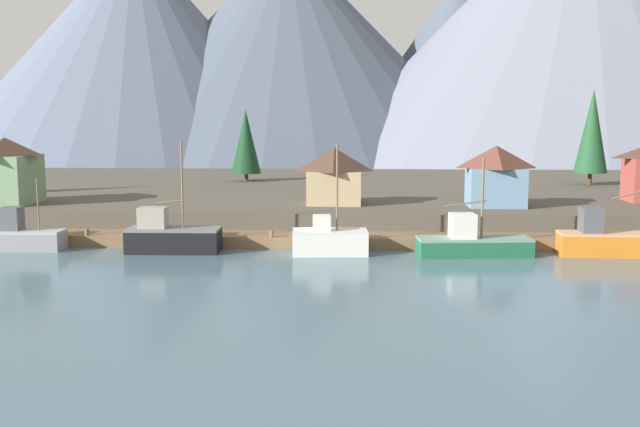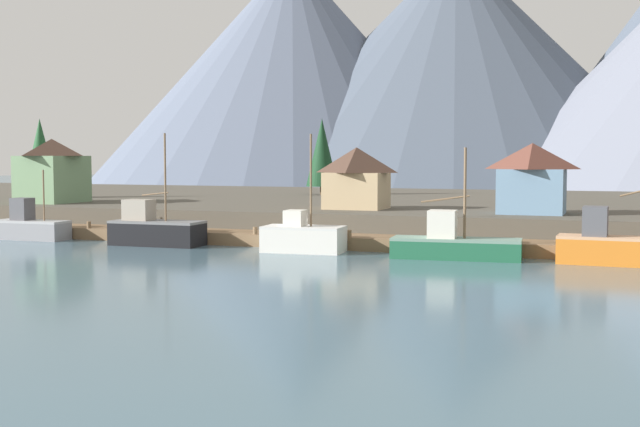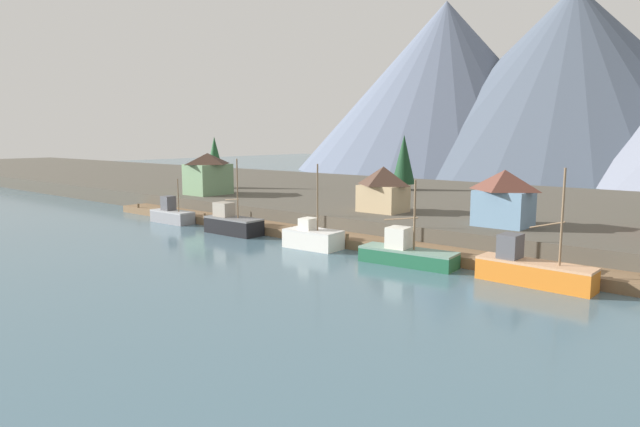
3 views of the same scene
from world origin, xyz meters
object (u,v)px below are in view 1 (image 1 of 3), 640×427
conifer_back_left (246,142)px  house_tan (334,175)px  fishing_boat_green (472,243)px  conifer_mid_right (592,131)px  house_green (6,170)px  fishing_boat_black (171,237)px  fishing_boat_white (329,240)px  house_blue (496,175)px  fishing_boat_grey (21,237)px  fishing_boat_orange (613,241)px

conifer_back_left → house_tan: bearing=-63.3°
fishing_boat_green → house_tan: 18.28m
conifer_mid_right → conifer_back_left: (-44.48, 3.12, -1.52)m
house_green → house_tan: house_green is taller
fishing_boat_black → house_green: 23.49m
fishing_boat_white → house_blue: bearing=34.4°
conifer_mid_right → house_tan: bearing=-145.1°
fishing_boat_grey → fishing_boat_white: fishing_boat_white is taller
fishing_boat_grey → fishing_boat_white: 26.06m
fishing_boat_black → fishing_boat_white: 13.14m
house_green → conifer_mid_right: conifer_mid_right is taller
house_green → house_blue: size_ratio=1.12×
fishing_boat_black → fishing_boat_green: fishing_boat_black is taller
fishing_boat_green → fishing_boat_orange: 11.38m
conifer_back_left → fishing_boat_black: bearing=-90.6°
fishing_boat_green → fishing_boat_orange: fishing_boat_orange is taller
house_tan → conifer_back_left: (-12.70, 25.27, 2.41)m
fishing_boat_orange → house_blue: 14.67m
conifer_mid_right → house_blue: bearing=-124.9°
fishing_boat_grey → fishing_boat_orange: fishing_boat_orange is taller
fishing_boat_grey → house_green: 14.33m
fishing_boat_grey → fishing_boat_white: bearing=-2.0°
fishing_boat_black → house_green: fishing_boat_black is taller
fishing_boat_green → house_blue: (4.04, 12.47, 4.46)m
house_tan → conifer_mid_right: bearing=34.9°
fishing_boat_white → house_green: size_ratio=1.36×
fishing_boat_white → fishing_boat_orange: bearing=-3.0°
fishing_boat_orange → house_green: fishing_boat_orange is taller
fishing_boat_black → conifer_back_left: bearing=88.3°
fishing_boat_black → fishing_boat_orange: bearing=-0.7°
house_green → fishing_boat_orange: bearing=-11.9°
conifer_back_left → conifer_mid_right: bearing=-4.0°
house_green → house_blue: (48.41, 0.21, -0.35)m
house_green → conifer_back_left: 33.22m
fishing_boat_black → fishing_boat_white: size_ratio=1.02×
house_green → fishing_boat_grey: bearing=-60.0°
fishing_boat_white → house_tan: size_ratio=1.60×
house_tan → fishing_boat_black: bearing=-134.8°
house_tan → conifer_mid_right: (31.78, 22.15, 3.93)m
fishing_boat_black → house_green: bearing=147.5°
fishing_boat_orange → house_blue: (-7.33, 11.97, 4.28)m
fishing_boat_black → fishing_boat_orange: fishing_boat_orange is taller
fishing_boat_white → conifer_mid_right: 48.31m
fishing_boat_orange → house_tan: (-23.00, 12.92, 4.14)m
fishing_boat_white → conifer_mid_right: conifer_mid_right is taller
house_blue → house_tan: house_blue is taller
fishing_boat_white → fishing_boat_orange: size_ratio=0.95×
fishing_boat_grey → fishing_boat_black: (12.91, -0.29, 0.17)m
fishing_boat_green → house_blue: size_ratio=1.58×
house_blue → fishing_boat_green: bearing=-107.9°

